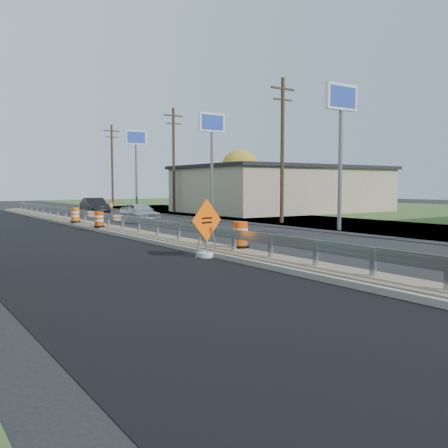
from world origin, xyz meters
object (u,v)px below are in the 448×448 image
barrel_shoulder_mid (145,212)px  car_silver (140,212)px  barrel_median_near (240,235)px  barrel_shoulder_far (111,206)px  barrel_median_mid (99,220)px  car_dark_mid (94,206)px  caution_sign (207,243)px  barrel_median_far (75,215)px

barrel_shoulder_mid → car_silver: 6.68m
barrel_median_near → car_silver: 16.45m
barrel_shoulder_mid → barrel_shoulder_far: size_ratio=0.99×
barrel_median_mid → car_silver: (4.42, 4.57, 0.05)m
barrel_median_mid → barrel_shoulder_far: size_ratio=1.06×
barrel_median_mid → barrel_shoulder_mid: 12.90m
barrel_shoulder_far → car_dark_mid: size_ratio=0.18×
barrel_median_near → barrel_median_mid: size_ratio=1.12×
caution_sign → barrel_median_mid: bearing=72.1°
car_dark_mid → barrel_median_near: bearing=-93.4°
caution_sign → barrel_median_near: (1.45, 0.04, 0.17)m
barrel_shoulder_far → car_dark_mid: (-4.86, -9.02, 0.34)m
caution_sign → car_dark_mid: (5.24, 26.36, 0.21)m
barrel_median_far → car_silver: car_silver is taller
car_silver → barrel_shoulder_far: bearing=74.3°
barrel_median_near → car_dark_mid: car_dark_mid is taller
caution_sign → barrel_shoulder_mid: bearing=54.1°
barrel_median_near → car_silver: size_ratio=0.24×
barrel_median_mid → barrel_shoulder_far: (9.75, 23.81, -0.25)m
caution_sign → car_dark_mid: 26.88m
barrel_median_far → car_silver: bearing=5.0°
barrel_shoulder_mid → car_dark_mid: (-2.66, 4.32, 0.34)m
barrel_shoulder_far → barrel_median_mid: bearing=-112.3°
barrel_shoulder_far → car_dark_mid: car_dark_mid is taller
caution_sign → barrel_median_mid: 11.59m
barrel_median_near → barrel_shoulder_far: (8.65, 35.35, -0.30)m
barrel_median_far → car_dark_mid: (4.89, 10.60, 0.06)m
barrel_median_far → car_dark_mid: size_ratio=0.20×
car_dark_mid → barrel_shoulder_mid: bearing=-53.6°
barrel_shoulder_mid → car_silver: (-3.13, -5.89, 0.30)m
barrel_shoulder_far → car_silver: bearing=-105.5°
caution_sign → barrel_median_mid: (0.35, 11.58, 0.12)m
barrel_median_mid → barrel_median_far: size_ratio=0.95×
caution_sign → barrel_median_near: 1.46m
barrel_median_mid → barrel_median_far: bearing=90.0°
caution_sign → car_dark_mid: caution_sign is taller
barrel_shoulder_far → caution_sign: bearing=-105.9°
barrel_shoulder_mid → car_dark_mid: size_ratio=0.18×
caution_sign → barrel_median_far: bearing=72.5°
barrel_shoulder_mid → barrel_median_near: bearing=-106.3°
barrel_median_far → barrel_shoulder_mid: bearing=39.8°
barrel_median_near → barrel_median_mid: barrel_median_near is taller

